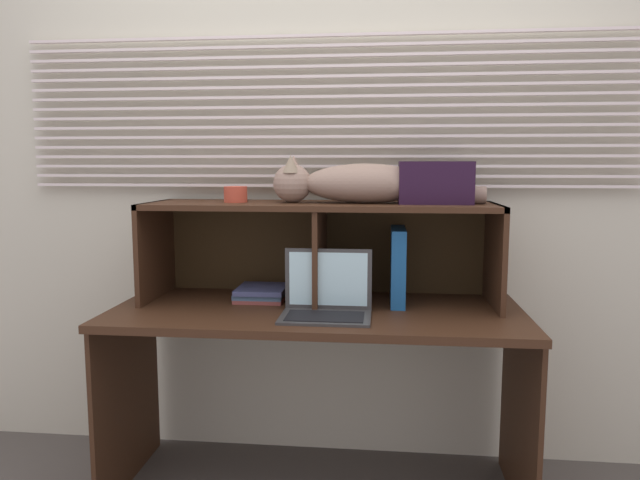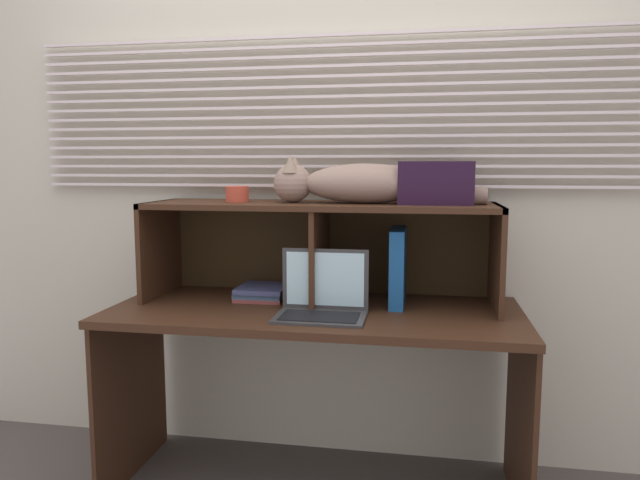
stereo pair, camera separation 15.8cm
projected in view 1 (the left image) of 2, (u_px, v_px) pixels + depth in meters
The scene contains 9 objects.
back_panel_with_blinds at pixel (326, 173), 2.55m from camera, with size 4.40×0.08×2.50m.
desk at pixel (317, 343), 2.27m from camera, with size 1.57×0.67×0.74m.
hutch_shelf_unit at pixel (321, 230), 2.37m from camera, with size 1.39×0.40×0.40m.
cat at pixel (355, 183), 2.30m from camera, with size 0.83×0.19×0.19m.
laptop at pixel (326, 301), 2.14m from camera, with size 0.32×0.22×0.24m.
binder_upright at pixel (398, 266), 2.32m from camera, with size 0.06×0.26×0.30m, color #184F8D.
book_stack at pixel (262, 293), 2.40m from camera, with size 0.20×0.22×0.05m.
small_basket at pixel (236, 194), 2.36m from camera, with size 0.09×0.09×0.06m, color #BF4530.
storage_box at pixel (435, 183), 2.27m from camera, with size 0.28×0.18×0.16m, color black.
Camera 1 is at (0.25, -2.01, 1.29)m, focal length 32.95 mm.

